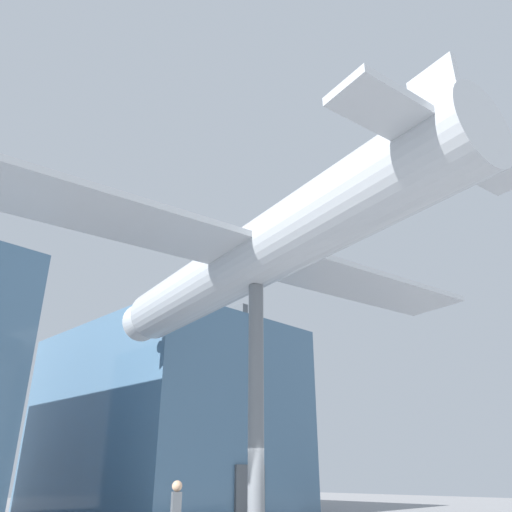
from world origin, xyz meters
The scene contains 3 objects.
glass_pavilion_right centered at (7.79, 14.96, 4.73)m, with size 10.19×13.71×10.04m.
support_pylon_central centered at (0.00, 0.00, 3.40)m, with size 0.41×0.41×6.81m.
suspended_airplane centered at (0.05, 0.27, 7.74)m, with size 16.93×16.14×2.90m.
Camera 1 is at (-9.44, -9.37, 1.91)m, focal length 35.00 mm.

